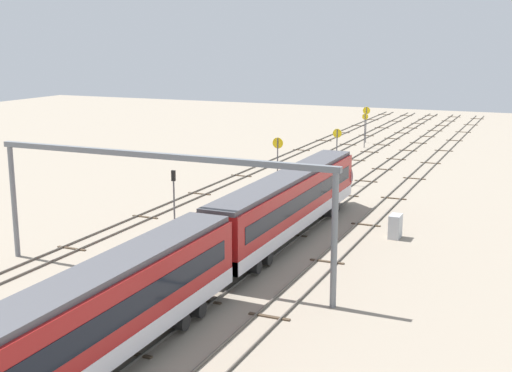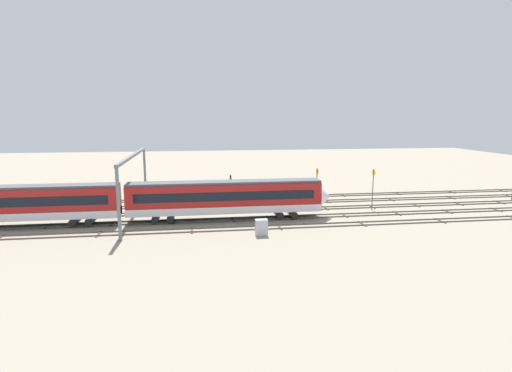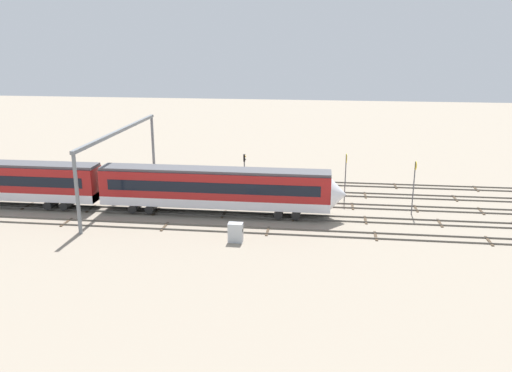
{
  "view_description": "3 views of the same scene",
  "coord_description": "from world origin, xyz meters",
  "views": [
    {
      "loc": [
        -47.38,
        -22.16,
        14.83
      ],
      "look_at": [
        2.31,
        -0.37,
        3.07
      ],
      "focal_mm": 47.85,
      "sensor_mm": 36.0,
      "label": 1
    },
    {
      "loc": [
        -4.4,
        -54.77,
        12.99
      ],
      "look_at": [
        3.44,
        -1.05,
        3.66
      ],
      "focal_mm": 28.8,
      "sensor_mm": 36.0,
      "label": 2
    },
    {
      "loc": [
        9.9,
        -56.35,
        18.17
      ],
      "look_at": [
        2.79,
        0.67,
        1.79
      ],
      "focal_mm": 37.1,
      "sensor_mm": 36.0,
      "label": 3
    }
  ],
  "objects": [
    {
      "name": "track_near_foreground",
      "position": [
        0.0,
        -8.89,
        0.07
      ],
      "size": [
        183.85,
        2.4,
        0.16
      ],
      "color": "#59544C",
      "rests_on": "ground"
    },
    {
      "name": "signal_light_trackside_departure",
      "position": [
        0.64,
        6.39,
        2.73
      ],
      "size": [
        0.31,
        0.32,
        4.14
      ],
      "color": "#4C4C51",
      "rests_on": "ground"
    },
    {
      "name": "track_second_far",
      "position": [
        0.0,
        4.44,
        0.07
      ],
      "size": [
        183.85,
        2.4,
        0.16
      ],
      "color": "#59544C",
      "rests_on": "ground"
    },
    {
      "name": "speed_sign_mid_trackside",
      "position": [
        19.67,
        -1.87,
        3.72
      ],
      "size": [
        0.14,
        0.93,
        5.77
      ],
      "color": "#4C4C51",
      "rests_on": "ground"
    },
    {
      "name": "track_with_train",
      "position": [
        -0.0,
        -4.44,
        0.07
      ],
      "size": [
        183.85,
        2.4,
        0.16
      ],
      "color": "#59544C",
      "rests_on": "ground"
    },
    {
      "name": "relay_cabinet",
      "position": [
        2.47,
        -11.83,
        0.9
      ],
      "size": [
        1.35,
        0.83,
        1.81
      ],
      "color": "#B2B7BC",
      "rests_on": "ground"
    },
    {
      "name": "track_middle",
      "position": [
        0.0,
        0.0,
        0.07
      ],
      "size": [
        183.85,
        2.4,
        0.16
      ],
      "color": "#59544C",
      "rests_on": "ground"
    },
    {
      "name": "speed_sign_distant_end",
      "position": [
        44.29,
        1.65,
        3.05
      ],
      "size": [
        0.14,
        0.85,
        4.75
      ],
      "color": "#4C4C51",
      "rests_on": "ground"
    },
    {
      "name": "overhead_gantry",
      "position": [
        -12.51,
        -0.17,
        6.37
      ],
      "size": [
        0.4,
        23.45,
        8.07
      ],
      "color": "slate",
      "rests_on": "ground"
    },
    {
      "name": "speed_sign_far_trackside",
      "position": [
        12.8,
        1.95,
        3.7
      ],
      "size": [
        0.14,
        1.06,
        5.54
      ],
      "color": "#4C4C51",
      "rests_on": "ground"
    },
    {
      "name": "speed_sign_near_foreground",
      "position": [
        49.01,
        2.71,
        3.5
      ],
      "size": [
        0.14,
        1.07,
        5.21
      ],
      "color": "#4C4C51",
      "rests_on": "ground"
    },
    {
      "name": "ground_plane",
      "position": [
        0.0,
        0.0,
        0.0
      ],
      "size": [
        199.85,
        199.85,
        0.0
      ],
      "primitive_type": "plane",
      "color": "gray"
    },
    {
      "name": "track_far_background",
      "position": [
        0.0,
        8.89,
        0.07
      ],
      "size": [
        183.85,
        2.4,
        0.16
      ],
      "color": "#59544C",
      "rests_on": "ground"
    }
  ]
}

